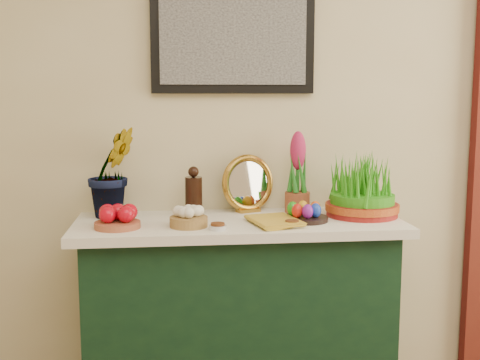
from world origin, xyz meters
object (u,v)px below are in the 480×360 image
at_px(sideboard, 239,323).
at_px(book, 254,222).
at_px(mirror, 248,184).
at_px(hyacinth_green, 112,157).
at_px(wheatgrass_sabzeh, 362,190).

height_order(sideboard, book, book).
bearing_deg(sideboard, mirror, 70.98).
relative_size(hyacinth_green, book, 2.16).
xyz_separation_m(sideboard, wheatgrass_sabzeh, (0.55, 0.02, 0.58)).
bearing_deg(hyacinth_green, book, -55.56).
bearing_deg(mirror, book, -92.77).
bearing_deg(hyacinth_green, mirror, -26.89).
distance_m(sideboard, hyacinth_green, 0.92).
distance_m(sideboard, book, 0.50).
bearing_deg(hyacinth_green, wheatgrass_sabzeh, -37.58).
distance_m(mirror, wheatgrass_sabzeh, 0.52).
relative_size(hyacinth_green, mirror, 1.97).
height_order(book, wheatgrass_sabzeh, wheatgrass_sabzeh).
relative_size(sideboard, book, 5.33).
xyz_separation_m(hyacinth_green, wheatgrass_sabzeh, (1.10, -0.11, -0.15)).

